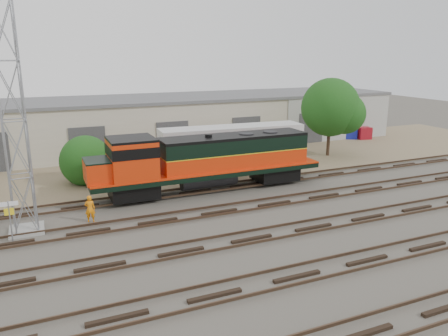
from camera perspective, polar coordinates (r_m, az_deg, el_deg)
name	(u,v)px	position (r m, az deg, el deg)	size (l,w,h in m)	color
ground	(229,221)	(26.52, 0.66, -6.95)	(140.00, 140.00, 0.00)	#47423A
dirt_strip	(162,164)	(40.02, -8.14, 0.46)	(80.00, 16.00, 0.02)	#726047
tracks	(252,239)	(23.99, 3.62, -9.20)	(80.00, 20.40, 0.28)	black
warehouse	(141,123)	(47.11, -10.82, 5.79)	(58.40, 10.40, 5.30)	beige
locomotive	(205,160)	(31.37, -2.52, 1.03)	(17.12, 3.00, 4.12)	black
signal_tower	(14,125)	(25.88, -25.75, 5.09)	(1.85, 1.85, 12.53)	gray
sign_post	(9,214)	(25.66, -26.23, -5.39)	(0.96, 0.07, 2.35)	gray
worker	(90,209)	(27.30, -17.11, -5.11)	(0.61, 0.40, 1.67)	orange
semi_trailer	(235,142)	(37.41, 1.50, 3.36)	(12.57, 3.21, 3.83)	silver
dumpster_blue	(349,132)	(53.80, 16.01, 4.52)	(1.60, 1.50, 1.50)	#151C94
dumpster_red	(364,133)	(54.03, 17.76, 4.38)	(1.50, 1.40, 1.40)	maroon
tree_mid	(89,162)	(35.25, -17.23, 0.71)	(4.15, 3.95, 3.95)	#382619
tree_east	(334,109)	(43.56, 14.19, 7.49)	(5.88, 5.60, 7.56)	#382619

